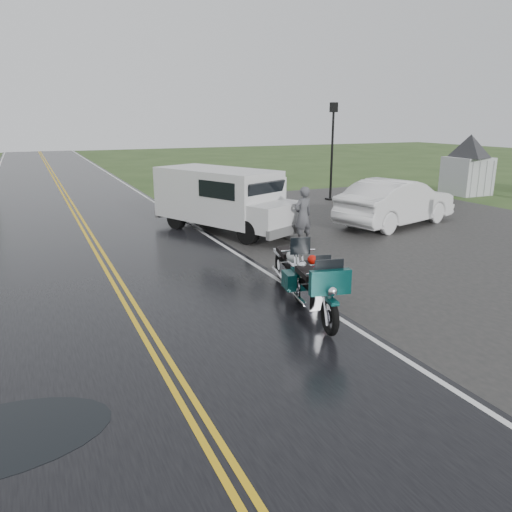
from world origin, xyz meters
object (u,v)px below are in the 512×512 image
Objects in this scene: motorcycle_teal at (330,302)px; person_at_van at (303,216)px; sedan_white at (396,203)px; van_white at (248,210)px; visitor_center at (470,150)px; motorcycle_silver at (301,274)px; motorcycle_red at (324,284)px; lamp_post_far_right at (332,152)px.

person_at_van reaches higher than motorcycle_teal.
person_at_van is 0.35× the size of sedan_white.
visitor_center is at bearing -4.87° from van_white.
sedan_white is at bearing -150.96° from visitor_center.
visitor_center is 2.70× the size of van_white.
van_white is (1.14, 5.50, 0.44)m from motorcycle_silver.
motorcycle_silver is at bearing 89.99° from motorcycle_teal.
motorcycle_red is 15.15m from lamp_post_far_right.
motorcycle_red is 0.76× the size of motorcycle_teal.
visitor_center is 7.98m from lamp_post_far_right.
visitor_center is at bearing 46.68° from motorcycle_silver.
lamp_post_far_right reaches higher than visitor_center.
lamp_post_far_right is (7.52, 6.71, 1.25)m from van_white.
motorcycle_silver is 15.06m from lamp_post_far_right.
van_white is (0.76, 5.84, 0.61)m from motorcycle_red.
visitor_center is 6.44× the size of motorcycle_teal.
person_at_van is at bearing -128.40° from lamp_post_far_right.
motorcycle_red is 9.56m from sedan_white.
motorcycle_silver reaches higher than motorcycle_red.
van_white is at bearing 97.57° from motorcycle_red.
sedan_white is at bearing -99.72° from lamp_post_far_right.
lamp_post_far_right reaches higher than motorcycle_red.
sedan_white is (7.92, 7.66, 0.15)m from motorcycle_teal.
motorcycle_red is at bearing -145.15° from visitor_center.
motorcycle_teal is at bearing -143.20° from visitor_center.
motorcycle_silver is 1.31× the size of person_at_van.
person_at_van is 0.39× the size of lamp_post_far_right.
lamp_post_far_right reaches higher than person_at_van.
van_white is 1.10× the size of sedan_white.
motorcycle_red is 0.32× the size of van_white.
lamp_post_far_right is (8.65, 12.21, 1.68)m from motorcycle_silver.
motorcycle_teal is 0.42× the size of van_white.
sedan_white reaches higher than motorcycle_teal.
person_at_van reaches higher than motorcycle_red.
sedan_white is at bearing 51.34° from motorcycle_silver.
motorcycle_teal is 1.32× the size of person_at_van.
motorcycle_teal is at bearing -125.83° from van_white.
person_at_van is 9.49m from lamp_post_far_right.
lamp_post_far_right reaches higher than motorcycle_teal.
visitor_center is at bearing -76.61° from sedan_white.
sedan_white is 6.55m from lamp_post_far_right.
visitor_center is 2.96× the size of sedan_white.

